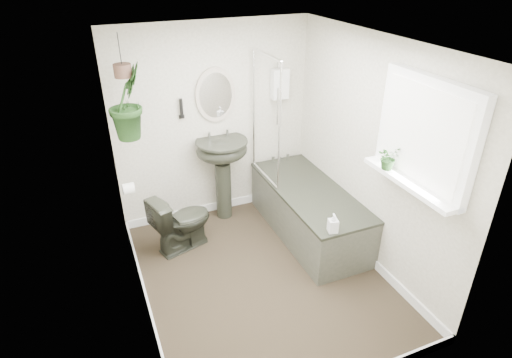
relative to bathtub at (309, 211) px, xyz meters
name	(u,v)px	position (x,y,z in m)	size (l,w,h in m)	color
floor	(262,277)	(-0.80, -0.50, -0.30)	(2.30, 2.80, 0.02)	black
ceiling	(264,42)	(-0.80, -0.50, 2.02)	(2.30, 2.80, 0.02)	white
wall_back	(214,124)	(-0.80, 0.91, 0.86)	(2.30, 0.02, 2.30)	silver
wall_front	(353,275)	(-0.80, -1.91, 0.86)	(2.30, 0.02, 2.30)	silver
wall_left	(129,203)	(-1.96, -0.50, 0.86)	(0.02, 2.80, 2.30)	silver
wall_right	(371,155)	(0.36, -0.50, 0.86)	(0.02, 2.80, 2.30)	silver
skirting	(262,273)	(-0.80, -0.50, -0.24)	(2.30, 2.80, 0.10)	white
bathtub	(309,211)	(0.00, 0.00, 0.00)	(0.72, 1.72, 0.58)	black
bath_screen	(266,119)	(-0.33, 0.49, 0.99)	(0.04, 0.72, 1.40)	silver
shower_box	(280,84)	(0.00, 0.84, 1.26)	(0.20, 0.10, 0.35)	white
oval_mirror	(216,95)	(-0.78, 0.87, 1.21)	(0.46, 0.03, 0.62)	#B8A996
wall_sconce	(181,109)	(-1.18, 0.86, 1.11)	(0.04, 0.04, 0.22)	black
toilet_roll_holder	(129,189)	(-1.90, 0.20, 0.61)	(0.11, 0.11, 0.11)	white
window_recess	(425,134)	(0.29, -1.20, 1.36)	(0.08, 1.00, 0.90)	white
window_sill	(409,182)	(0.22, -1.20, 0.94)	(0.18, 1.00, 0.04)	white
window_blinds	(421,135)	(0.24, -1.20, 1.36)	(0.01, 0.86, 0.76)	white
toilet	(182,221)	(-1.40, 0.30, 0.04)	(0.37, 0.65, 0.67)	black
pedestal_sink	(223,179)	(-0.78, 0.73, 0.22)	(0.60, 0.51, 1.02)	black
sill_plant	(389,157)	(0.18, -0.95, 1.07)	(0.19, 0.17, 0.21)	black
hanging_plant	(127,102)	(-1.77, 0.45, 1.38)	(0.39, 0.31, 0.71)	black
soap_bottle	(333,223)	(-0.20, -0.79, 0.39)	(0.09, 0.09, 0.19)	#332B28
hanging_pot	(123,71)	(-1.77, 0.45, 1.68)	(0.16, 0.16, 0.12)	#4B3227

